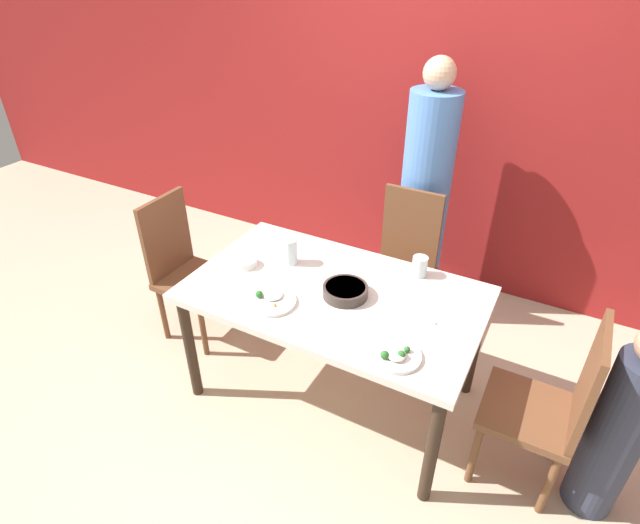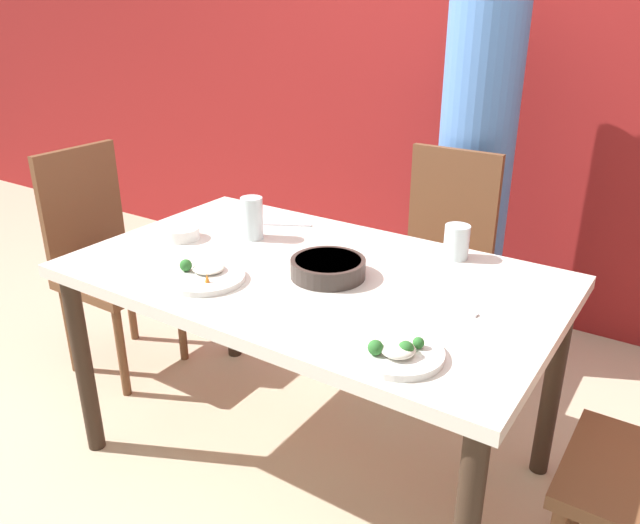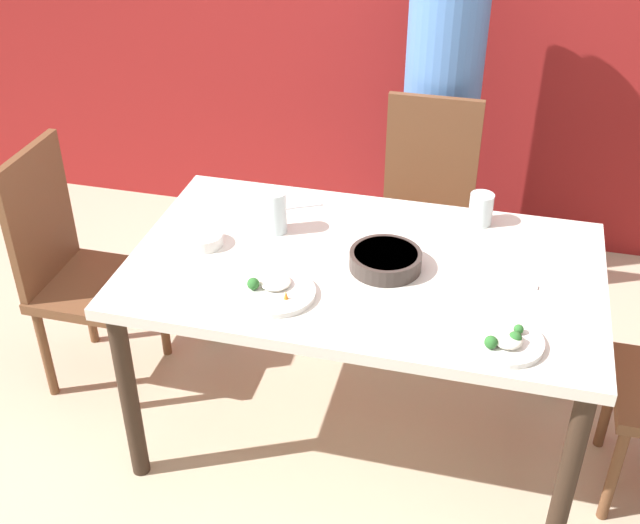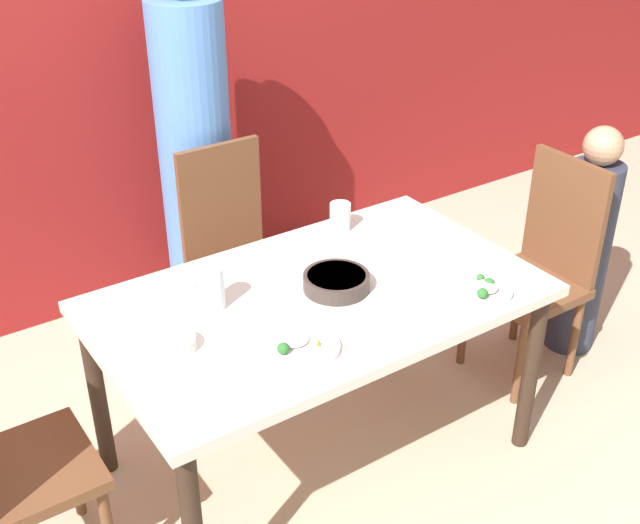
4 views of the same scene
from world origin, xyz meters
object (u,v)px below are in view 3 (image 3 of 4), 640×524
(chair_adult_spot, at_px, (425,210))
(plate_rice_adult, at_px, (275,291))
(glass_water_tall, at_px, (481,209))
(person_adult, at_px, (440,115))
(bowl_curry, at_px, (385,260))

(chair_adult_spot, height_order, plate_rice_adult, chair_adult_spot)
(glass_water_tall, bearing_deg, plate_rice_adult, -134.12)
(person_adult, xyz_separation_m, glass_water_tall, (0.23, -0.77, -0.01))
(chair_adult_spot, xyz_separation_m, person_adult, (-0.00, 0.32, 0.29))
(person_adult, bearing_deg, glass_water_tall, -73.04)
(chair_adult_spot, height_order, bowl_curry, chair_adult_spot)
(plate_rice_adult, relative_size, glass_water_tall, 2.15)
(person_adult, xyz_separation_m, bowl_curry, (-0.03, -1.12, -0.03))
(plate_rice_adult, distance_m, glass_water_tall, 0.81)
(person_adult, distance_m, bowl_curry, 1.12)
(plate_rice_adult, bearing_deg, person_adult, 76.39)
(person_adult, height_order, glass_water_tall, person_adult)
(plate_rice_adult, bearing_deg, glass_water_tall, 45.88)
(plate_rice_adult, bearing_deg, bowl_curry, 37.25)
(glass_water_tall, bearing_deg, bowl_curry, -126.90)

